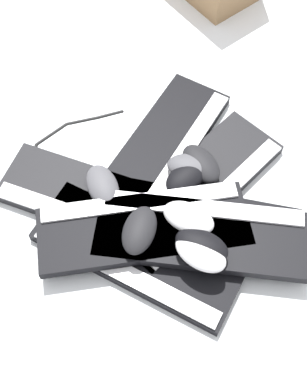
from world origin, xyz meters
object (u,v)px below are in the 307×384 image
at_px(keyboard_3, 196,224).
at_px(mouse_7, 201,253).
at_px(keyboard_0, 161,151).
at_px(mouse_3, 188,218).
at_px(mouse_6, 187,176).
at_px(mouse_1, 201,164).
at_px(mouse_2, 103,186).
at_px(keyboard_6, 143,227).
at_px(keyboard_1, 97,202).
at_px(keyboard_4, 197,189).
at_px(mouse_0, 139,230).
at_px(keyboard_5, 202,234).
at_px(mouse_4, 202,246).
at_px(keyboard_2, 138,255).
at_px(mouse_5, 192,167).

xyz_separation_m(keyboard_3, mouse_7, (-0.10, 0.01, 0.07)).
xyz_separation_m(keyboard_0, mouse_7, (-0.29, -0.03, 0.07)).
bearing_deg(mouse_3, mouse_6, -64.93).
height_order(mouse_1, mouse_2, same).
relative_size(keyboard_6, mouse_2, 4.01).
relative_size(mouse_1, mouse_7, 1.00).
height_order(keyboard_1, keyboard_3, same).
height_order(keyboard_4, mouse_0, mouse_0).
height_order(keyboard_4, keyboard_5, keyboard_5).
xyz_separation_m(mouse_4, mouse_6, (0.18, -0.01, -0.03)).
bearing_deg(mouse_3, keyboard_1, 5.80).
relative_size(mouse_0, mouse_6, 1.00).
relative_size(keyboard_0, mouse_3, 3.96).
relative_size(keyboard_4, keyboard_5, 0.95).
xyz_separation_m(keyboard_1, mouse_4, (-0.17, -0.20, 0.07)).
bearing_deg(keyboard_4, mouse_0, 127.48).
bearing_deg(mouse_6, mouse_7, 55.47).
bearing_deg(mouse_7, keyboard_5, 116.85).
xyz_separation_m(keyboard_2, mouse_4, (-0.03, -0.12, 0.07)).
xyz_separation_m(keyboard_4, mouse_1, (0.04, -0.01, 0.04)).
height_order(keyboard_2, keyboard_3, same).
bearing_deg(mouse_3, keyboard_0, -49.10).
height_order(mouse_0, mouse_4, same).
xyz_separation_m(keyboard_6, mouse_1, (0.13, -0.15, 0.01)).
distance_m(keyboard_1, mouse_0, 0.15).
bearing_deg(keyboard_5, keyboard_6, 72.98).
bearing_deg(mouse_0, mouse_1, 159.21).
bearing_deg(keyboard_2, mouse_0, -19.41).
height_order(keyboard_1, mouse_6, mouse_6).
bearing_deg(mouse_0, mouse_2, -129.57).
xyz_separation_m(keyboard_2, keyboard_3, (0.05, -0.13, 0.00)).
bearing_deg(keyboard_6, keyboard_0, -19.35).
height_order(keyboard_5, mouse_6, mouse_6).
distance_m(keyboard_2, mouse_5, 0.23).
bearing_deg(mouse_5, mouse_1, 30.31).
relative_size(keyboard_2, mouse_6, 4.01).
distance_m(keyboard_2, mouse_2, 0.17).
height_order(keyboard_0, mouse_1, mouse_1).
relative_size(keyboard_2, mouse_4, 4.01).
bearing_deg(keyboard_5, mouse_2, 52.69).
relative_size(keyboard_1, mouse_4, 4.15).
relative_size(mouse_0, mouse_7, 1.00).
height_order(keyboard_6, mouse_5, mouse_5).
bearing_deg(mouse_0, keyboard_1, -120.29).
xyz_separation_m(keyboard_6, mouse_0, (-0.02, 0.01, 0.04)).
bearing_deg(keyboard_2, keyboard_4, -48.62).
bearing_deg(keyboard_1, keyboard_2, -153.22).
distance_m(keyboard_3, mouse_7, 0.12).
distance_m(mouse_0, mouse_5, 0.21).
height_order(keyboard_5, mouse_2, mouse_2).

